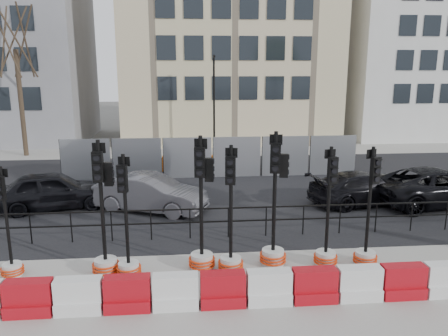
{
  "coord_description": "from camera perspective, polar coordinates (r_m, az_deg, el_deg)",
  "views": [
    {
      "loc": [
        -1.3,
        -11.68,
        5.23
      ],
      "look_at": [
        0.03,
        3.0,
        1.85
      ],
      "focal_mm": 35.0,
      "sensor_mm": 36.0,
      "label": 1
    }
  ],
  "objects": [
    {
      "name": "sidewalk_near",
      "position": [
        10.21,
        3.03,
        -17.85
      ],
      "size": [
        40.0,
        6.0,
        0.02
      ],
      "primitive_type": "cube",
      "color": "gray",
      "rests_on": "ground"
    },
    {
      "name": "car_a",
      "position": [
        17.71,
        -21.44,
        -2.73
      ],
      "size": [
        3.6,
        5.03,
        1.46
      ],
      "primitive_type": "imported",
      "rotation": [
        0.0,
        0.0,
        1.8
      ],
      "color": "black",
      "rests_on": "ground"
    },
    {
      "name": "traffic_signal_h",
      "position": [
        12.48,
        18.13,
        -9.16
      ],
      "size": [
        0.64,
        0.64,
        3.27
      ],
      "rotation": [
        0.0,
        0.0,
        0.32
      ],
      "color": "silver",
      "rests_on": "ground"
    },
    {
      "name": "car_b",
      "position": [
        16.46,
        -9.55,
        -3.28
      ],
      "size": [
        4.48,
        5.25,
        1.38
      ],
      "primitive_type": "imported",
      "rotation": [
        0.0,
        0.0,
        1.17
      ],
      "color": "#4B4B50",
      "rests_on": "ground"
    },
    {
      "name": "traffic_signal_g",
      "position": [
        12.18,
        13.25,
        -9.4
      ],
      "size": [
        0.65,
        0.65,
        3.28
      ],
      "rotation": [
        0.0,
        0.0,
        0.16
      ],
      "color": "silver",
      "rests_on": "ground"
    },
    {
      "name": "building_grey",
      "position": [
        36.03,
        -26.7,
        14.41
      ],
      "size": [
        11.0,
        9.06,
        14.0
      ],
      "color": "gray",
      "rests_on": "ground"
    },
    {
      "name": "kerb_railing",
      "position": [
        13.72,
        0.57,
        -6.43
      ],
      "size": [
        18.0,
        0.04,
        1.0
      ],
      "color": "black",
      "rests_on": "ground"
    },
    {
      "name": "traffic_signal_d",
      "position": [
        11.6,
        -2.9,
        -9.25
      ],
      "size": [
        0.71,
        0.71,
        3.6
      ],
      "rotation": [
        0.0,
        0.0,
        -0.18
      ],
      "color": "silver",
      "rests_on": "ground"
    },
    {
      "name": "traffic_signal_a",
      "position": [
        12.54,
        -26.13,
        -10.15
      ],
      "size": [
        0.57,
        0.57,
        2.91
      ],
      "rotation": [
        0.0,
        0.0,
        -0.15
      ],
      "color": "silver",
      "rests_on": "ground"
    },
    {
      "name": "road",
      "position": [
        19.44,
        -1.14,
        -2.65
      ],
      "size": [
        40.0,
        14.0,
        0.03
      ],
      "primitive_type": "cube",
      "color": "black",
      "rests_on": "ground"
    },
    {
      "name": "barrier_row",
      "position": [
        10.21,
        2.89,
        -15.57
      ],
      "size": [
        14.65,
        0.5,
        0.8
      ],
      "color": "#B60E11",
      "rests_on": "ground"
    },
    {
      "name": "ground",
      "position": [
        12.86,
        1.11,
        -11.08
      ],
      "size": [
        120.0,
        120.0,
        0.0
      ],
      "primitive_type": "plane",
      "color": "#51514C",
      "rests_on": "ground"
    },
    {
      "name": "traffic_signal_e",
      "position": [
        11.51,
        0.88,
        -10.29
      ],
      "size": [
        0.67,
        0.67,
        3.38
      ],
      "rotation": [
        0.0,
        0.0,
        -0.23
      ],
      "color": "silver",
      "rests_on": "ground"
    },
    {
      "name": "traffic_signal_b",
      "position": [
        11.71,
        -15.31,
        -9.58
      ],
      "size": [
        0.7,
        0.7,
        3.54
      ],
      "rotation": [
        0.0,
        0.0,
        -0.06
      ],
      "color": "silver",
      "rests_on": "ground"
    },
    {
      "name": "lamp_post_far",
      "position": [
        26.8,
        -1.31,
        8.62
      ],
      "size": [
        0.12,
        0.56,
        6.0
      ],
      "color": "black",
      "rests_on": "ground"
    },
    {
      "name": "traffic_signal_c",
      "position": [
        11.52,
        -12.46,
        -10.76
      ],
      "size": [
        0.63,
        0.63,
        3.21
      ],
      "rotation": [
        0.0,
        0.0,
        -0.2
      ],
      "color": "silver",
      "rests_on": "ground"
    },
    {
      "name": "building_cream",
      "position": [
        34.04,
        0.46,
        19.28
      ],
      "size": [
        15.0,
        10.06,
        18.0
      ],
      "color": "beige",
      "rests_on": "ground"
    },
    {
      "name": "traffic_signal_f",
      "position": [
        11.89,
        6.53,
        -8.68
      ],
      "size": [
        0.72,
        0.72,
        3.67
      ],
      "rotation": [
        0.0,
        0.0,
        -0.21
      ],
      "color": "silver",
      "rests_on": "ground"
    },
    {
      "name": "tree_bare_far",
      "position": [
        28.89,
        -25.64,
        14.52
      ],
      "size": [
        2.0,
        2.0,
        9.0
      ],
      "color": "#473828",
      "rests_on": "ground"
    },
    {
      "name": "heras_fencing",
      "position": [
        21.99,
        -1.69,
        0.97
      ],
      "size": [
        14.33,
        1.72,
        2.0
      ],
      "color": "#92959A",
      "rests_on": "ground"
    },
    {
      "name": "car_c",
      "position": [
        17.96,
        17.78,
        -2.52
      ],
      "size": [
        3.59,
        5.16,
        1.29
      ],
      "primitive_type": "imported",
      "rotation": [
        0.0,
        0.0,
        1.78
      ],
      "color": "black",
      "rests_on": "ground"
    },
    {
      "name": "sidewalk_far",
      "position": [
        28.2,
        -2.43,
        2.24
      ],
      "size": [
        40.0,
        4.0,
        0.02
      ],
      "primitive_type": "cube",
      "color": "gray",
      "rests_on": "ground"
    },
    {
      "name": "building_white",
      "position": [
        38.42,
        24.3,
        15.96
      ],
      "size": [
        12.0,
        9.06,
        16.0
      ],
      "color": "silver",
      "rests_on": "ground"
    },
    {
      "name": "car_d",
      "position": [
        18.94,
        26.16,
        -2.19
      ],
      "size": [
        3.93,
        5.94,
        1.46
      ],
      "primitive_type": "imported",
      "rotation": [
        0.0,
        0.0,
        1.72
      ],
      "color": "black",
      "rests_on": "ground"
    }
  ]
}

